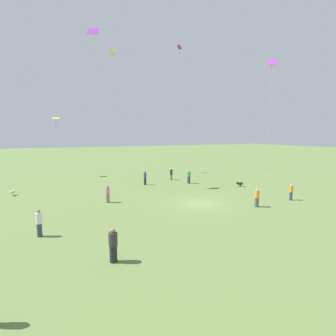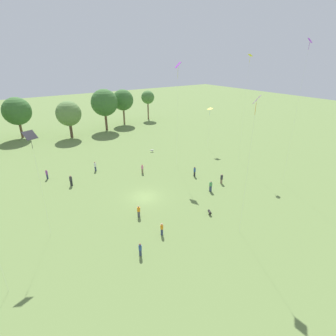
{
  "view_description": "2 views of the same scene",
  "coord_description": "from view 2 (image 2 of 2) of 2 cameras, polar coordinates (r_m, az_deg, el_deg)",
  "views": [
    {
      "loc": [
        -20.96,
        13.05,
        6.58
      ],
      "look_at": [
        3.49,
        1.66,
        3.1
      ],
      "focal_mm": 28.0,
      "sensor_mm": 36.0,
      "label": 1
    },
    {
      "loc": [
        -16.76,
        -30.61,
        19.85
      ],
      "look_at": [
        3.92,
        -0.44,
        4.0
      ],
      "focal_mm": 28.0,
      "sensor_mm": 36.0,
      "label": 2
    }
  ],
  "objects": [
    {
      "name": "person_4",
      "position": [
        31.95,
        -1.35,
        -13.13
      ],
      "size": [
        0.47,
        0.47,
        1.62
      ],
      "rotation": [
        0.0,
        0.0,
        4.13
      ],
      "color": "#333D5B",
      "rests_on": "ground_plane"
    },
    {
      "name": "dog_0",
      "position": [
        36.23,
        9.03,
        -9.42
      ],
      "size": [
        0.56,
        0.83,
        0.57
      ],
      "rotation": [
        0.0,
        0.0,
        5.89
      ],
      "color": "black",
      "rests_on": "ground_plane"
    },
    {
      "name": "person_3",
      "position": [
        49.89,
        -24.87,
        -1.23
      ],
      "size": [
        0.47,
        0.47,
        1.74
      ],
      "rotation": [
        0.0,
        0.0,
        1.17
      ],
      "color": "#333D5B",
      "rests_on": "ground_plane"
    },
    {
      "name": "dog_1",
      "position": [
        58.24,
        -3.56,
        3.86
      ],
      "size": [
        0.78,
        0.54,
        0.57
      ],
      "rotation": [
        0.0,
        0.0,
        1.15
      ],
      "color": "silver",
      "rests_on": "ground_plane"
    },
    {
      "name": "person_8",
      "position": [
        47.67,
        -5.62,
        -0.19
      ],
      "size": [
        0.43,
        0.43,
        1.69
      ],
      "rotation": [
        0.0,
        0.0,
        4.64
      ],
      "color": "#847056",
      "rests_on": "ground_plane"
    },
    {
      "name": "person_6",
      "position": [
        46.45,
        5.8,
        -0.77
      ],
      "size": [
        0.53,
        0.53,
        1.8
      ],
      "rotation": [
        0.0,
        0.0,
        5.52
      ],
      "color": "#232328",
      "rests_on": "ground_plane"
    },
    {
      "name": "tree_5",
      "position": [
        82.65,
        -9.78,
        14.38
      ],
      "size": [
        6.23,
        6.23,
        10.45
      ],
      "color": "brown",
      "rests_on": "ground_plane"
    },
    {
      "name": "person_1",
      "position": [
        44.58,
        11.58,
        -2.3
      ],
      "size": [
        0.58,
        0.58,
        1.73
      ],
      "rotation": [
        0.0,
        0.0,
        0.83
      ],
      "color": "#847056",
      "rests_on": "ground_plane"
    },
    {
      "name": "person_0",
      "position": [
        41.75,
        9.27,
        -3.93
      ],
      "size": [
        0.64,
        0.64,
        1.79
      ],
      "rotation": [
        0.0,
        0.0,
        3.67
      ],
      "color": "#333D5B",
      "rests_on": "ground_plane"
    },
    {
      "name": "kite_2",
      "position": [
        47.35,
        2.18,
        20.76
      ],
      "size": [
        1.32,
        1.51,
        18.75
      ],
      "rotation": [
        0.0,
        0.0,
        3.52
      ],
      "color": "purple",
      "rests_on": "ground_plane"
    },
    {
      "name": "kite_4",
      "position": [
        51.95,
        17.22,
        20.38
      ],
      "size": [
        0.74,
        0.81,
        19.98
      ],
      "rotation": [
        0.0,
        0.0,
        0.57
      ],
      "color": "yellow",
      "rests_on": "ground_plane"
    },
    {
      "name": "ground_plane",
      "position": [
        40.14,
        -5.01,
        -6.3
      ],
      "size": [
        240.0,
        240.0,
        0.0
      ],
      "primitive_type": "plane",
      "color": "olive"
    },
    {
      "name": "tree_2",
      "position": [
        76.91,
        -30.04,
        10.65
      ],
      "size": [
        6.88,
        6.88,
        10.34
      ],
      "color": "brown",
      "rests_on": "ground_plane"
    },
    {
      "name": "tree_6",
      "position": [
        88.33,
        -4.43,
        15.07
      ],
      "size": [
        4.23,
        4.23,
        9.28
      ],
      "color": "brown",
      "rests_on": "ground_plane"
    },
    {
      "name": "person_2",
      "position": [
        35.29,
        -6.4,
        -9.37
      ],
      "size": [
        0.43,
        0.43,
        1.67
      ],
      "rotation": [
        0.0,
        0.0,
        1.62
      ],
      "color": "#4C4C51",
      "rests_on": "ground_plane"
    },
    {
      "name": "tree_4",
      "position": [
        76.36,
        -13.69,
        13.65
      ],
      "size": [
        7.31,
        7.31,
        11.39
      ],
      "color": "brown",
      "rests_on": "ground_plane"
    },
    {
      "name": "kite_6",
      "position": [
        59.05,
        9.13,
        12.36
      ],
      "size": [
        1.0,
        1.03,
        9.2
      ],
      "rotation": [
        0.0,
        0.0,
        3.9
      ],
      "color": "yellow",
      "rests_on": "ground_plane"
    },
    {
      "name": "kite_1",
      "position": [
        43.99,
        28.08,
        21.01
      ],
      "size": [
        0.92,
        0.73,
        21.95
      ],
      "rotation": [
        0.0,
        0.0,
        5.74
      ],
      "color": "purple",
      "rests_on": "ground_plane"
    },
    {
      "name": "kite_3",
      "position": [
        30.42,
        -27.75,
        5.75
      ],
      "size": [
        1.45,
        1.32,
        12.7
      ],
      "rotation": [
        0.0,
        0.0,
        5.88
      ],
      "color": "black",
      "rests_on": "ground_plane"
    },
    {
      "name": "person_9",
      "position": [
        45.8,
        -20.38,
        -2.59
      ],
      "size": [
        0.63,
        0.63,
        1.82
      ],
      "rotation": [
        0.0,
        0.0,
        4.14
      ],
      "color": "#232328",
      "rests_on": "ground_plane"
    },
    {
      "name": "person_7",
      "position": [
        50.21,
        -15.57,
        0.37
      ],
      "size": [
        0.37,
        0.37,
        1.82
      ],
      "rotation": [
        0.0,
        0.0,
        4.72
      ],
      "color": "#333D5B",
      "rests_on": "ground_plane"
    },
    {
      "name": "kite_0",
      "position": [
        28.02,
        18.57,
        12.49
      ],
      "size": [
        1.15,
        1.03,
        16.22
      ],
      "rotation": [
        0.0,
        0.0,
        2.91
      ],
      "color": "purple",
      "rests_on": "ground_plane"
    },
    {
      "name": "person_5",
      "position": [
        29.34,
        -6.07,
        -17.22
      ],
      "size": [
        0.35,
        0.35,
        1.58
      ],
      "rotation": [
        0.0,
        0.0,
        4.78
      ],
      "color": "#333D5B",
      "rests_on": "ground_plane"
    },
    {
      "name": "tree_3",
      "position": [
        71.82,
        -20.83,
        11.0
      ],
      "size": [
        6.24,
        6.24,
        9.37
      ],
      "color": "brown",
      "rests_on": "ground_plane"
    }
  ]
}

